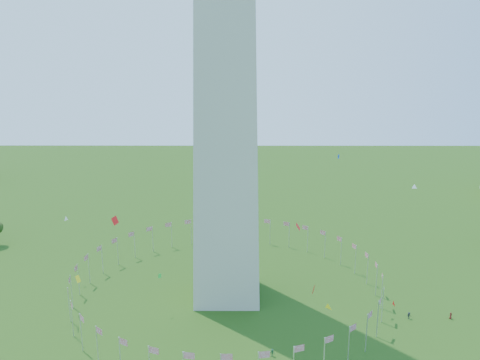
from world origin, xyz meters
name	(u,v)px	position (x,y,z in m)	size (l,w,h in m)	color
flag_ring	(227,280)	(0.00, 50.00, 4.50)	(80.24, 80.24, 9.00)	silver
kites_aloft	(287,271)	(13.33, 25.16, 18.50)	(114.06, 80.14, 39.75)	yellow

